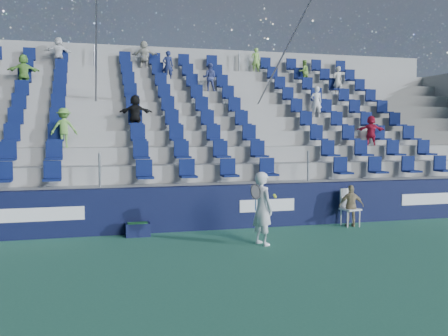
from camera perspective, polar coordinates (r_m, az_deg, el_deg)
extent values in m
plane|color=#327558|center=(10.81, 2.91, -10.06)|extent=(70.00, 70.00, 0.00)
cube|color=#0E1336|center=(13.67, -1.20, -4.52)|extent=(24.00, 0.30, 1.20)
cube|color=white|center=(13.23, -22.63, -5.03)|extent=(3.20, 0.02, 0.34)
cube|color=white|center=(13.95, 4.97, -4.28)|extent=(1.60, 0.02, 0.34)
cube|color=white|center=(16.65, 23.06, -3.24)|extent=(2.40, 0.02, 0.34)
cube|color=#969691|center=(14.22, -1.76, -4.19)|extent=(24.00, 0.85, 1.20)
cube|color=#969691|center=(15.01, -2.52, -2.80)|extent=(24.00, 0.85, 1.70)
cube|color=#969691|center=(15.81, -3.19, -1.54)|extent=(24.00, 0.85, 2.20)
cube|color=#969691|center=(16.62, -3.81, -0.41)|extent=(24.00, 0.85, 2.70)
cube|color=#969691|center=(17.43, -4.36, 0.62)|extent=(24.00, 0.85, 3.20)
cube|color=#969691|center=(18.25, -4.87, 1.55)|extent=(24.00, 0.85, 3.70)
cube|color=#969691|center=(19.08, -5.33, 2.41)|extent=(24.00, 0.85, 4.20)
cube|color=#969691|center=(19.91, -5.75, 3.19)|extent=(24.00, 0.85, 4.70)
cube|color=#969691|center=(20.75, -6.15, 3.91)|extent=(24.00, 0.85, 5.20)
cube|color=#969691|center=(21.42, -6.44, 5.25)|extent=(24.00, 0.50, 6.20)
cube|color=#0C1749|center=(14.12, -1.77, -0.37)|extent=(16.05, 0.50, 0.70)
cube|color=#0C1749|center=(14.91, -2.53, 1.79)|extent=(16.05, 0.50, 0.70)
cube|color=#0C1749|center=(15.73, -3.21, 3.72)|extent=(16.05, 0.50, 0.70)
cube|color=#0C1749|center=(16.57, -3.83, 5.46)|extent=(16.05, 0.50, 0.70)
cube|color=#0C1749|center=(17.43, -4.40, 7.03)|extent=(16.05, 0.50, 0.70)
cube|color=#0C1749|center=(18.29, -4.91, 8.45)|extent=(16.05, 0.50, 0.70)
cube|color=#0C1749|center=(19.17, -5.38, 9.75)|extent=(16.05, 0.50, 0.70)
cube|color=#0C1749|center=(20.06, -5.81, 10.92)|extent=(16.05, 0.50, 0.70)
cube|color=#0C1749|center=(20.96, -6.21, 12.00)|extent=(16.05, 0.50, 0.70)
cylinder|color=gray|center=(17.18, -14.43, 9.64)|extent=(0.06, 7.68, 4.55)
cylinder|color=gray|center=(18.29, 4.99, 9.40)|extent=(0.06, 7.68, 4.55)
imported|color=navy|center=(20.00, -6.42, 11.56)|extent=(0.45, 0.33, 1.13)
imported|color=#8AC04D|center=(21.64, 9.13, 10.78)|extent=(0.53, 0.44, 1.00)
imported|color=#3E4989|center=(19.39, -1.67, 10.28)|extent=(0.63, 0.55, 1.09)
imported|color=white|center=(18.93, 10.50, 7.41)|extent=(0.47, 0.35, 1.15)
imported|color=black|center=(16.27, -10.10, 6.21)|extent=(1.11, 0.57, 1.14)
imported|color=white|center=(20.71, -18.40, 12.49)|extent=(1.08, 0.64, 1.11)
imported|color=#90D153|center=(21.81, 3.66, 12.16)|extent=(0.42, 0.32, 1.05)
imported|color=beige|center=(20.80, -9.12, 12.62)|extent=(1.09, 0.65, 1.12)
imported|color=beige|center=(21.32, 12.86, 9.70)|extent=(0.44, 0.30, 1.16)
imported|color=#BB1936|center=(18.01, 16.44, 4.12)|extent=(1.00, 0.60, 1.03)
imported|color=#6CAC45|center=(15.36, -17.82, 4.39)|extent=(0.77, 0.47, 1.16)
imported|color=#7BBE4C|center=(18.99, -21.93, 10.23)|extent=(1.11, 0.50, 1.16)
imported|color=silver|center=(11.77, 4.39, -4.62)|extent=(0.60, 0.73, 1.73)
cylinder|color=navy|center=(11.44, 3.63, -4.20)|extent=(0.03, 0.03, 0.28)
torus|color=black|center=(11.40, 3.63, -2.71)|extent=(0.30, 0.17, 0.28)
plane|color=#262626|center=(11.40, 3.63, -2.71)|extent=(0.30, 0.16, 0.29)
sphere|color=yellow|center=(11.63, 5.89, -3.30)|extent=(0.07, 0.07, 0.07)
sphere|color=yellow|center=(11.68, 5.78, -3.12)|extent=(0.07, 0.07, 0.07)
cube|color=white|center=(14.54, 14.24, -4.59)|extent=(0.55, 0.55, 0.04)
cube|color=white|center=(14.70, 13.84, -3.37)|extent=(0.46, 0.14, 0.57)
cylinder|color=white|center=(14.33, 13.93, -5.73)|extent=(0.04, 0.04, 0.46)
cylinder|color=white|center=(14.52, 15.23, -5.64)|extent=(0.04, 0.04, 0.46)
cylinder|color=white|center=(14.66, 13.22, -5.51)|extent=(0.04, 0.04, 0.46)
cylinder|color=white|center=(14.84, 14.50, -5.42)|extent=(0.04, 0.04, 0.46)
imported|color=tan|center=(14.49, 14.34, -4.21)|extent=(0.74, 0.49, 1.17)
cube|color=#0F1539|center=(13.00, -9.83, -6.95)|extent=(0.61, 0.40, 0.33)
cube|color=#1E662D|center=(12.99, -9.84, -6.62)|extent=(0.50, 0.29, 0.20)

